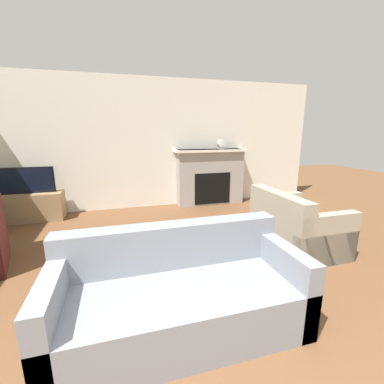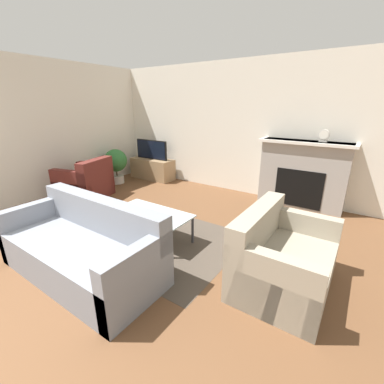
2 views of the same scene
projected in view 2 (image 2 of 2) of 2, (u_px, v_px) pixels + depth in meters
wall_back at (224, 128)px, 5.58m from camera, size 8.48×0.06×2.70m
wall_left at (36, 131)px, 5.01m from camera, size 0.06×8.16×2.70m
area_rug at (155, 237)px, 3.76m from camera, size 2.35×1.75×0.00m
fireplace at (302, 173)px, 4.73m from camera, size 1.61×0.39×1.23m
tv_stand at (153, 169)px, 6.66m from camera, size 1.16×0.46×0.52m
tv at (152, 150)px, 6.49m from camera, size 0.95×0.06×0.48m
couch_sectional at (84, 249)px, 2.92m from camera, size 1.99×0.86×0.82m
couch_loveseat at (281, 260)px, 2.71m from camera, size 0.86×1.21×0.82m
armchair_by_window at (86, 184)px, 5.28m from camera, size 1.05×1.07×0.82m
coffee_table at (152, 215)px, 3.60m from camera, size 1.15×0.55×0.42m
potted_plant at (116, 163)px, 6.18m from camera, size 0.54×0.54×0.83m
mantel_clock at (324, 135)px, 4.37m from camera, size 0.18×0.07×0.21m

